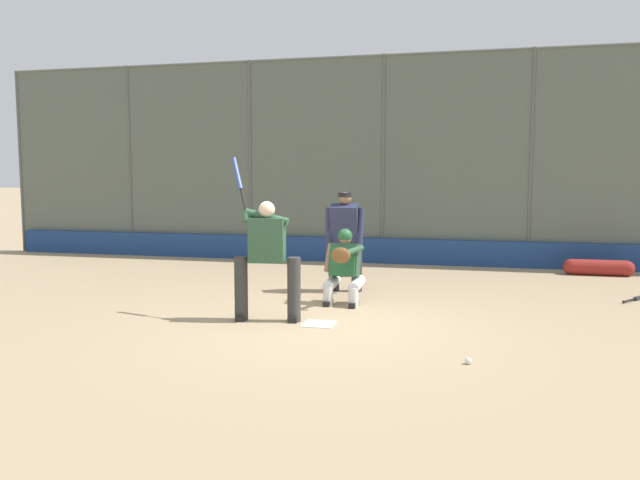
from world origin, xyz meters
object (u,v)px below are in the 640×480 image
Objects in this scene: batter_at_plate at (267,256)px; umpire_home at (345,238)px; catcher_behind_plate at (344,266)px; spare_bat_near_backstop at (640,298)px; baseball_loose at (468,361)px; equipment_bag_dugout_side at (598,268)px; fielding_glove_on_dirt at (347,273)px.

batter_at_plate is 2.50m from umpire_home.
spare_bat_near_backstop is at bearing -157.77° from catcher_behind_plate.
equipment_bag_dugout_side is at bearing -110.51° from baseball_loose.
fielding_glove_on_dirt is 5.11m from equipment_bag_dugout_side.
spare_bat_near_backstop is 0.54× the size of equipment_bag_dugout_side.
equipment_bag_dugout_side reaches higher than baseball_loose.
fielding_glove_on_dirt is (-0.34, -4.05, -0.86)m from batter_at_plate.
umpire_home is 2.36× the size of spare_bat_near_backstop.
catcher_behind_plate is at bearing 100.03° from fielding_glove_on_dirt.
batter_at_plate reaches higher than spare_bat_near_backstop.
batter_at_plate is at bearing 85.15° from fielding_glove_on_dirt.
batter_at_plate reaches higher than umpire_home.
equipment_bag_dugout_side is (-4.46, -4.02, -0.46)m from catcher_behind_plate.
fielding_glove_on_dirt is at bearing -80.49° from umpire_home.
batter_at_plate is 7.12× the size of fielding_glove_on_dirt.
fielding_glove_on_dirt is at bearing -75.81° from catcher_behind_plate.
umpire_home is at bearing -61.08° from baseball_loose.
batter_at_plate is 1.92× the size of catcher_behind_plate.
fielding_glove_on_dirt is at bearing 14.74° from equipment_bag_dugout_side.
catcher_behind_plate is 6.02m from equipment_bag_dugout_side.
catcher_behind_plate reaches higher than fielding_glove_on_dirt.
umpire_home is (0.20, -1.10, 0.32)m from catcher_behind_plate.
umpire_home is (-0.62, -2.42, 0.02)m from batter_at_plate.
spare_bat_near_backstop is at bearing -159.82° from batter_at_plate.
fielding_glove_on_dirt is (0.28, -1.62, -0.88)m from umpire_home.
baseball_loose is (-2.41, 5.47, -0.02)m from fielding_glove_on_dirt.
catcher_behind_plate is 4.92m from spare_bat_near_backstop.
equipment_bag_dugout_side reaches higher than fielding_glove_on_dirt.
batter_at_plate reaches higher than catcher_behind_plate.
fielding_glove_on_dirt is at bearing -102.14° from batter_at_plate.
batter_at_plate is at bearing 155.91° from spare_bat_near_backstop.
fielding_glove_on_dirt is 4.33× the size of baseball_loose.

